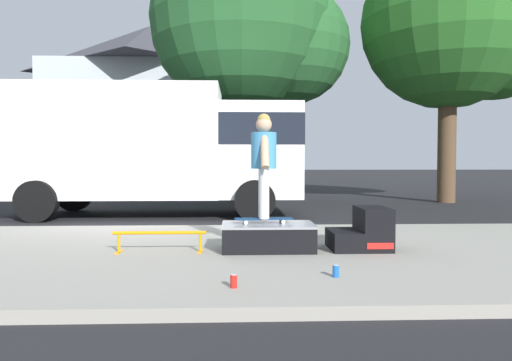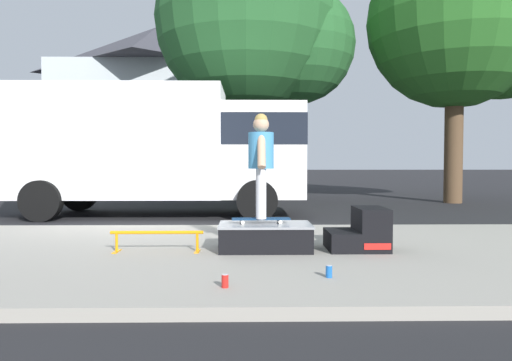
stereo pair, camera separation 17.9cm
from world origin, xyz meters
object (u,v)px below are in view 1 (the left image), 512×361
Objects in this scene: kicker_ramp at (364,232)px; skateboard at (264,219)px; soda_can at (234,281)px; street_tree_main at (459,27)px; soda_can_b at (336,271)px; grind_rail at (160,237)px; street_tree_neighbour at (252,28)px; box_truck at (156,145)px; skate_box at (268,236)px; skater_kid at (264,157)px.

kicker_ramp reaches higher than skateboard.
street_tree_main is (7.02, 10.46, 5.37)m from soda_can.
soda_can_b is 0.01× the size of street_tree_main.
street_tree_neighbour reaches higher than grind_rail.
soda_can_b is 7.50m from box_truck.
grind_rail is at bearing -175.51° from skate_box.
street_tree_main is (5.29, 8.56, 5.20)m from kicker_ramp.
kicker_ramp is 11.33m from street_tree_main.
skate_box is 1.01× the size of grind_rail.
box_truck is (-3.65, 5.20, 1.35)m from kicker_ramp.
skate_box is at bearing -40.45° from skater_kid.
street_tree_main is (8.00, 8.67, 5.23)m from grind_rail.
kicker_ramp is at bearing -0.02° from skate_box.
skater_kid reaches higher than kicker_ramp.
skater_kid is at bearing 135.00° from skateboard.
grind_rail is 2.47m from soda_can_b.
skateboard is at bearing 139.55° from skate_box.
grind_rail is 10.66m from street_tree_neighbour.
skate_box is 1.65m from soda_can_b.
box_truck is at bearing 125.07° from kicker_ramp.
grind_rail is at bearing 118.64° from soda_can.
street_tree_neighbour is (0.11, 8.98, 5.07)m from skateboard.
skateboard reaches higher than grind_rail.
box_truck is at bearing -159.37° from street_tree_main.
skater_kid is at bearing 78.70° from soda_can.
skateboard is (1.37, 0.16, 0.21)m from grind_rail.
kicker_ramp is 1.68m from skater_kid.
box_truck is at bearing 114.07° from skateboard.
soda_can is 1.10m from soda_can_b.
box_truck is 5.97m from street_tree_neighbour.
street_tree_neighbour reaches higher than street_tree_main.
skateboard is at bearing 78.70° from soda_can.
skateboard is at bearing 6.61° from grind_rail.
soda_can and soda_can_b have the same top height.
soda_can is at bearing -101.30° from skateboard.
street_tree_neighbour is at bearing 97.78° from kicker_ramp.
kicker_ramp reaches higher than skate_box.
kicker_ramp is 0.11× the size of box_truck.
skateboard is at bearing -127.92° from street_tree_main.
soda_can is (-0.39, -1.95, -1.18)m from skater_kid.
grind_rail is at bearing -177.65° from kicker_ramp.
grind_rail is 0.18× the size of box_truck.
kicker_ramp reaches higher than soda_can.
skate_box is 1.95m from soda_can.
skater_kid is at bearing 139.55° from skate_box.
kicker_ramp is at bearing 2.35° from grind_rail.
skateboard is at bearing 112.31° from soda_can_b.
skater_kid reaches higher than soda_can.
kicker_ramp is 6.19× the size of soda_can.
street_tree_main is at bearing 59.33° from soda_can_b.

